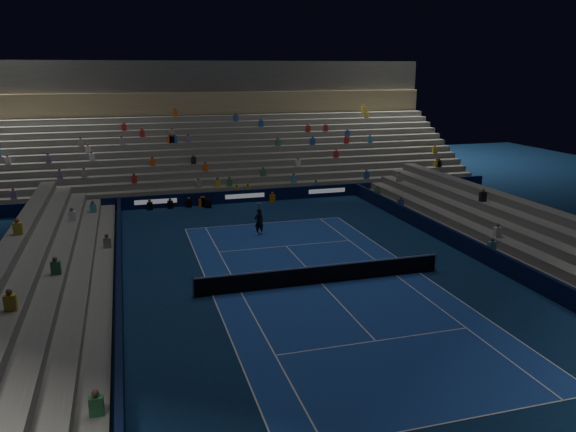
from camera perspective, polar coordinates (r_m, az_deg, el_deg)
The scene contains 11 objects.
ground at distance 28.43m, azimuth 3.41°, elevation -6.87°, with size 90.00×90.00×0.00m, color #0C254A.
court_surface at distance 28.43m, azimuth 3.41°, elevation -6.86°, with size 10.97×23.77×0.01m, color #1B4098.
sponsor_barrier_far at distance 45.39m, azimuth -4.43°, elevation 2.02°, with size 44.00×0.25×1.00m, color black.
sponsor_barrier_east at distance 32.67m, azimuth 19.71°, elevation -3.91°, with size 0.25×37.00×1.00m, color black.
sponsor_barrier_west at distance 26.79m, azimuth -16.71°, elevation -7.74°, with size 0.25×37.00×1.00m, color #081232.
grandstand_main at distance 53.99m, azimuth -6.57°, elevation 7.11°, with size 44.00×15.20×11.20m.
grandstand_east at distance 34.65m, azimuth 24.44°, elevation -2.60°, with size 5.00×37.00×2.50m.
grandstand_west at distance 26.95m, azimuth -24.21°, elevation -7.36°, with size 5.00×37.00×2.50m.
tennis_net at distance 28.25m, azimuth 3.43°, elevation -5.91°, with size 12.90×0.10×1.10m.
tennis_player at distance 36.40m, azimuth -2.95°, elevation -0.57°, with size 0.63×0.41×1.71m, color black.
broadcast_camera at distance 44.05m, azimuth -8.11°, elevation 1.31°, with size 0.64×1.03×0.67m.
Camera 1 is at (-9.00, -24.86, 10.46)m, focal length 35.07 mm.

